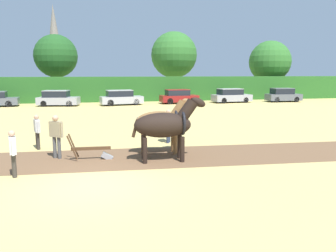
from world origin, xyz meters
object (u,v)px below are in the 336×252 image
object	(u,v)px
church_spire	(55,45)
plow	(95,151)
draft_horse_lead_right	(162,122)
farmer_onlooker_right	(37,130)
parked_car_far_right	(231,96)
parked_car_right	(179,97)
parked_car_center	(58,99)
parked_car_center_right	(121,98)
tree_center_left	(56,56)
parked_car_end_right	(283,95)
farmer_beside_team	(168,124)
draft_horse_lead_left	(166,125)
farmer_onlooker_left	(13,150)
farmer_at_plow	(56,133)
tree_center	(174,55)
tree_center_right	(270,62)

from	to	relation	value
church_spire	plow	size ratio (longest dim) A/B	10.25
draft_horse_lead_right	farmer_onlooker_right	size ratio (longest dim) A/B	1.73
parked_car_far_right	parked_car_right	bearing A→B (deg)	173.44
parked_car_center	parked_car_center_right	distance (m)	6.41
tree_center_left	plow	distance (m)	32.28
church_spire	parked_car_end_right	world-z (taller)	church_spire
parked_car_far_right	parked_car_center	bearing A→B (deg)	175.30
farmer_beside_team	farmer_onlooker_right	xyz separation A→B (m)	(-6.01, -0.21, -0.05)
tree_center_left	draft_horse_lead_left	bearing A→B (deg)	-76.01
farmer_onlooker_left	parked_car_far_right	world-z (taller)	parked_car_far_right
farmer_at_plow	farmer_onlooker_right	size ratio (longest dim) A/B	1.12
tree_center	plow	size ratio (longest dim) A/B	5.16
farmer_at_plow	farmer_onlooker_left	bearing A→B (deg)	-171.29
church_spire	parked_car_center_right	size ratio (longest dim) A/B	3.91
parked_car_center_right	parked_car_right	size ratio (longest dim) A/B	1.07
draft_horse_lead_right	farmer_onlooker_right	distance (m)	5.63
farmer_onlooker_left	parked_car_right	xyz separation A→B (m)	(11.20, 24.18, -0.15)
church_spire	parked_car_center_right	distance (m)	44.73
tree_center_right	parked_car_right	bearing A→B (deg)	-152.62
tree_center	draft_horse_lead_right	world-z (taller)	tree_center
tree_center_right	draft_horse_lead_left	xyz separation A→B (m)	(-20.89, -30.95, -3.46)
tree_center_right	parked_car_far_right	xyz separation A→B (m)	(-8.85, -7.90, -4.13)
church_spire	farmer_beside_team	world-z (taller)	church_spire
church_spire	parked_car_far_right	world-z (taller)	church_spire
parked_car_right	parked_car_end_right	distance (m)	12.47
tree_center_left	farmer_onlooker_right	world-z (taller)	tree_center_left
tree_center_right	parked_car_right	size ratio (longest dim) A/B	1.82
parked_car_center	parked_car_center_right	size ratio (longest dim) A/B	0.93
parked_car_center	parked_car_center_right	xyz separation A→B (m)	(6.40, -0.35, 0.00)
draft_horse_lead_right	parked_car_center	world-z (taller)	draft_horse_lead_right
farmer_onlooker_left	parked_car_center_right	size ratio (longest dim) A/B	0.34
parked_car_right	farmer_onlooker_left	bearing A→B (deg)	-119.57
farmer_onlooker_right	parked_car_center	bearing A→B (deg)	74.02
parked_car_end_right	parked_car_right	bearing A→B (deg)	179.70
draft_horse_lead_right	farmer_onlooker_left	size ratio (longest dim) A/B	1.74
farmer_onlooker_left	farmer_onlooker_right	size ratio (longest dim) A/B	1.00
parked_car_center	plow	bearing A→B (deg)	-70.35
draft_horse_lead_right	tree_center	bearing A→B (deg)	79.51
tree_center_left	tree_center	xyz separation A→B (m)	(15.71, 1.66, 0.38)
farmer_at_plow	parked_car_far_right	world-z (taller)	farmer_at_plow
church_spire	tree_center	bearing A→B (deg)	-57.16
draft_horse_lead_left	draft_horse_lead_right	distance (m)	1.20
draft_horse_lead_right	farmer_onlooker_left	xyz separation A→B (m)	(-5.33, -2.18, -0.45)
farmer_at_plow	farmer_onlooker_left	xyz separation A→B (m)	(-1.08, -2.17, -0.14)
plow	parked_car_end_right	bearing A→B (deg)	48.99
parked_car_far_right	farmer_onlooker_right	bearing A→B (deg)	-135.94
draft_horse_lead_left	plow	xyz separation A→B (m)	(-2.72, 0.73, -1.10)
tree_center_left	farmer_at_plow	size ratio (longest dim) A/B	4.66
tree_center	farmer_beside_team	size ratio (longest dim) A/B	5.54
parked_car_far_right	farmer_beside_team	bearing A→B (deg)	-124.80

